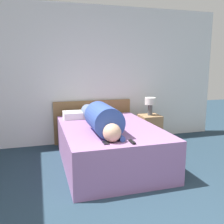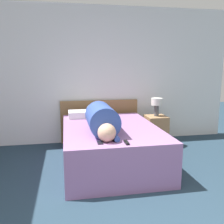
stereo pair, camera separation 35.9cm
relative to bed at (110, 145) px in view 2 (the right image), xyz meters
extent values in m
cube|color=white|center=(-0.18, 1.22, 1.01)|extent=(5.65, 0.06, 2.60)
cube|color=#936699|center=(0.00, 0.00, 0.00)|extent=(1.40, 2.00, 0.59)
cube|color=olive|center=(0.00, 1.15, 0.12)|extent=(1.52, 0.04, 0.83)
cube|color=#A37A51|center=(1.01, 0.70, -0.01)|extent=(0.37, 0.39, 0.57)
cylinder|color=#4C4C51|center=(1.01, 0.70, 0.38)|extent=(0.09, 0.09, 0.21)
cylinder|color=silver|center=(1.01, 0.70, 0.55)|extent=(0.21, 0.21, 0.13)
sphere|color=tan|center=(-0.18, -0.75, 0.41)|extent=(0.23, 0.23, 0.23)
cylinder|color=#334C99|center=(-0.18, -0.34, 0.49)|extent=(0.40, 0.67, 0.40)
cylinder|color=slate|center=(-0.18, 0.39, 0.41)|extent=(0.23, 0.80, 0.23)
cylinder|color=#334C99|center=(-0.06, -0.70, 0.33)|extent=(0.07, 0.22, 0.07)
cube|color=white|center=(-0.32, 0.76, 0.35)|extent=(0.58, 0.35, 0.11)
cube|color=black|center=(0.04, -0.86, 0.31)|extent=(0.04, 0.15, 0.02)
cube|color=black|center=(-0.27, -0.79, 0.30)|extent=(0.06, 0.13, 0.01)
camera|label=1|loc=(-1.01, -3.54, 1.21)|focal=40.00mm
camera|label=2|loc=(-0.66, -3.62, 1.21)|focal=40.00mm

